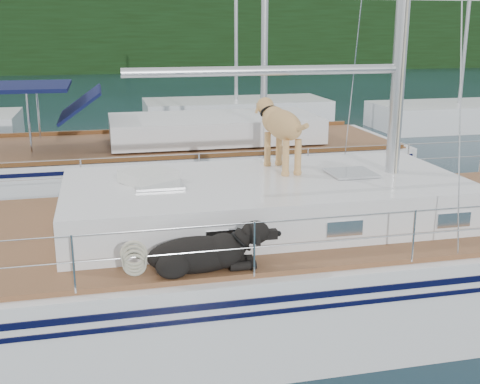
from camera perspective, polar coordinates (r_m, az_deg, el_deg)
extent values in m
plane|color=black|center=(8.36, -3.09, -11.20)|extent=(120.00, 120.00, 0.00)
cube|color=black|center=(52.39, -12.04, 14.28)|extent=(90.00, 3.00, 6.00)
cube|color=#595147|center=(53.68, -11.92, 11.74)|extent=(92.00, 1.00, 1.20)
cube|color=white|center=(8.15, -3.14, -8.06)|extent=(12.00, 3.80, 1.40)
cube|color=brown|center=(7.88, -3.22, -3.19)|extent=(11.52, 3.50, 0.06)
cube|color=white|center=(7.96, 2.43, -0.69)|extent=(5.20, 2.50, 0.55)
cylinder|color=silver|center=(7.67, 2.57, 11.42)|extent=(3.60, 0.12, 0.12)
cylinder|color=silver|center=(6.07, -0.45, -3.05)|extent=(10.56, 0.01, 0.01)
cylinder|color=silver|center=(9.40, -5.11, 3.56)|extent=(10.56, 0.01, 0.01)
cube|color=#1D42B6|center=(9.40, -3.63, 0.21)|extent=(0.66, 0.56, 0.04)
cube|color=silver|center=(7.80, -8.67, 1.49)|extent=(0.79, 0.75, 0.16)
torus|color=beige|center=(5.95, -10.03, -5.75)|extent=(0.34, 0.14, 0.33)
cube|color=white|center=(14.21, -7.18, 1.90)|extent=(11.00, 3.50, 1.30)
cube|color=brown|center=(14.07, -7.27, 4.47)|extent=(10.56, 3.29, 0.06)
cube|color=white|center=(14.18, -2.47, 6.10)|extent=(4.80, 2.30, 0.55)
cube|color=#0D1538|center=(13.93, -20.85, 9.31)|extent=(2.40, 2.30, 0.08)
cube|color=white|center=(24.18, -0.36, 7.47)|extent=(7.20, 3.00, 1.10)
cube|color=white|center=(24.53, 19.97, 6.67)|extent=(6.40, 3.00, 1.10)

